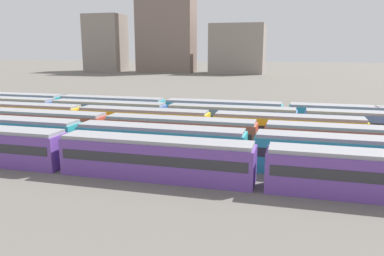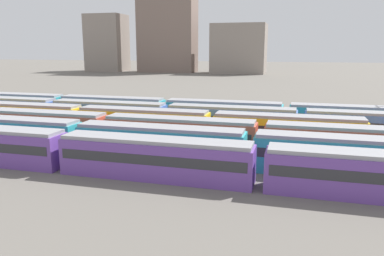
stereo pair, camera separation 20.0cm
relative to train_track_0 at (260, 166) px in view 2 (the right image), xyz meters
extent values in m
cube|color=#6B429E|center=(-9.45, 0.00, -0.20)|extent=(18.00, 3.00, 3.40)
cube|color=#2D2D33|center=(-9.45, 0.00, 0.20)|extent=(17.20, 3.06, 0.90)
cube|color=#939399|center=(-9.45, 0.00, 1.67)|extent=(17.60, 2.70, 0.35)
cube|color=#6B429E|center=(9.45, 0.00, -0.20)|extent=(18.00, 3.00, 3.40)
cube|color=#2D2D33|center=(9.45, 0.00, 0.20)|extent=(17.20, 3.06, 0.90)
cube|color=#939399|center=(9.45, 0.00, 1.67)|extent=(17.60, 2.70, 0.35)
cube|color=teal|center=(-29.82, 5.20, -0.20)|extent=(18.00, 3.00, 3.40)
cube|color=#2D2D33|center=(-29.82, 5.20, 0.20)|extent=(17.20, 3.06, 0.90)
cube|color=#939399|center=(-29.82, 5.20, 1.67)|extent=(17.60, 2.70, 0.35)
cube|color=teal|center=(-10.92, 5.20, -0.20)|extent=(18.00, 3.00, 3.40)
cube|color=#2D2D33|center=(-10.92, 5.20, 0.20)|extent=(17.20, 3.06, 0.90)
cube|color=#939399|center=(-10.92, 5.20, 1.67)|extent=(17.60, 2.70, 0.35)
cube|color=teal|center=(7.98, 5.20, -0.20)|extent=(18.00, 3.00, 3.40)
cube|color=#2D2D33|center=(7.98, 5.20, 0.20)|extent=(17.20, 3.06, 0.90)
cube|color=#939399|center=(7.98, 5.20, 1.67)|extent=(17.60, 2.70, 0.35)
cube|color=#BC4C38|center=(-29.24, 10.40, -0.20)|extent=(18.00, 3.00, 3.40)
cube|color=#2D2D33|center=(-29.24, 10.40, 0.20)|extent=(17.20, 3.06, 0.90)
cube|color=#939399|center=(-29.24, 10.40, 1.67)|extent=(17.60, 2.70, 0.35)
cube|color=#BC4C38|center=(-10.34, 10.40, -0.20)|extent=(18.00, 3.00, 3.40)
cube|color=#2D2D33|center=(-10.34, 10.40, 0.20)|extent=(17.20, 3.06, 0.90)
cube|color=#939399|center=(-10.34, 10.40, 1.67)|extent=(17.60, 2.70, 0.35)
cube|color=#BC4C38|center=(8.56, 10.40, -0.20)|extent=(18.00, 3.00, 3.40)
cube|color=#2D2D33|center=(8.56, 10.40, 0.20)|extent=(17.20, 3.06, 0.90)
cube|color=#939399|center=(8.56, 10.40, 1.67)|extent=(17.60, 2.70, 0.35)
cube|color=yellow|center=(-35.95, 15.60, -0.20)|extent=(18.00, 3.00, 3.40)
cube|color=#2D2D33|center=(-35.95, 15.60, 0.20)|extent=(17.20, 3.06, 0.90)
cube|color=#939399|center=(-35.95, 15.60, 1.67)|extent=(17.60, 2.70, 0.35)
cube|color=yellow|center=(-17.05, 15.60, -0.20)|extent=(18.00, 3.00, 3.40)
cube|color=#2D2D33|center=(-17.05, 15.60, 0.20)|extent=(17.20, 3.06, 0.90)
cube|color=#939399|center=(-17.05, 15.60, 1.67)|extent=(17.60, 2.70, 0.35)
cube|color=yellow|center=(1.85, 15.60, -0.20)|extent=(18.00, 3.00, 3.40)
cube|color=#2D2D33|center=(1.85, 15.60, 0.20)|extent=(17.20, 3.06, 0.90)
cube|color=#939399|center=(1.85, 15.60, 1.67)|extent=(17.60, 2.70, 0.35)
cube|color=#4C70BC|center=(-43.77, 20.80, -0.20)|extent=(18.00, 3.00, 3.40)
cube|color=#2D2D33|center=(-43.77, 20.80, 0.20)|extent=(17.20, 3.06, 0.90)
cube|color=#939399|center=(-43.77, 20.80, 1.67)|extent=(17.60, 2.70, 0.35)
cube|color=#4C70BC|center=(-24.87, 20.80, -0.20)|extent=(18.00, 3.00, 3.40)
cube|color=#2D2D33|center=(-24.87, 20.80, 0.20)|extent=(17.20, 3.06, 0.90)
cube|color=#939399|center=(-24.87, 20.80, 1.67)|extent=(17.60, 2.70, 0.35)
cube|color=#4C70BC|center=(-5.97, 20.80, -0.20)|extent=(18.00, 3.00, 3.40)
cube|color=#2D2D33|center=(-5.97, 20.80, 0.20)|extent=(17.20, 3.06, 0.90)
cube|color=#939399|center=(-5.97, 20.80, 1.67)|extent=(17.60, 2.70, 0.35)
cube|color=#4C70BC|center=(12.93, 20.80, -0.20)|extent=(18.00, 3.00, 3.40)
cube|color=#2D2D33|center=(12.93, 20.80, 0.20)|extent=(17.20, 3.06, 0.90)
cube|color=#939399|center=(12.93, 20.80, 1.67)|extent=(17.60, 2.70, 0.35)
cube|color=teal|center=(-45.85, 26.00, -0.20)|extent=(18.00, 3.00, 3.40)
cube|color=#2D2D33|center=(-45.85, 26.00, 0.20)|extent=(17.20, 3.06, 0.90)
cube|color=#939399|center=(-45.85, 26.00, 1.67)|extent=(17.60, 2.70, 0.35)
cube|color=teal|center=(-26.95, 26.00, -0.20)|extent=(18.00, 3.00, 3.40)
cube|color=#2D2D33|center=(-26.95, 26.00, 0.20)|extent=(17.20, 3.06, 0.90)
cube|color=#939399|center=(-26.95, 26.00, 1.67)|extent=(17.60, 2.70, 0.35)
cube|color=teal|center=(-8.05, 26.00, -0.20)|extent=(18.00, 3.00, 3.40)
cube|color=#2D2D33|center=(-8.05, 26.00, 0.20)|extent=(17.20, 3.06, 0.90)
cube|color=#939399|center=(-8.05, 26.00, 1.67)|extent=(17.60, 2.70, 0.35)
cube|color=teal|center=(10.85, 26.00, -0.20)|extent=(18.00, 3.00, 3.40)
cube|color=#2D2D33|center=(10.85, 26.00, 0.20)|extent=(17.20, 3.06, 0.90)
cube|color=#939399|center=(10.85, 26.00, 1.67)|extent=(17.60, 2.70, 0.35)
cube|color=gray|center=(-92.58, 150.59, 12.36)|extent=(18.57, 15.39, 28.52)
cube|color=#7A665B|center=(-59.63, 150.59, 21.42)|extent=(27.78, 13.20, 46.64)
cube|color=gray|center=(-24.24, 150.59, 9.51)|extent=(24.94, 16.89, 22.84)
camera|label=1|loc=(2.39, -31.27, 9.78)|focal=35.57mm
camera|label=2|loc=(2.59, -31.22, 9.78)|focal=35.57mm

